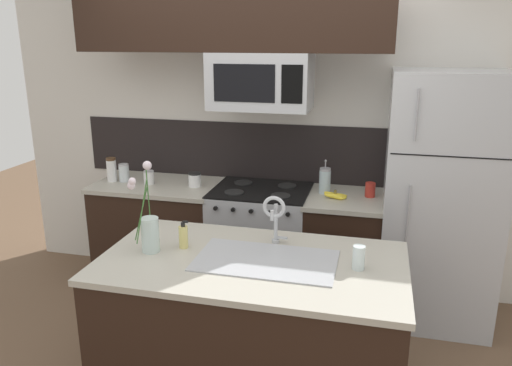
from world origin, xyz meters
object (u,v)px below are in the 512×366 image
stove_range (261,243)px  storage_jar_medium (124,173)px  flower_vase (149,231)px  storage_jar_squat (195,180)px  french_press (325,181)px  microwave (261,81)px  drinking_glass (359,258)px  banana_bunch (335,196)px  coffee_tin (370,190)px  refrigerator (440,200)px  dish_soap_bottle (183,236)px  sink_faucet (275,213)px  storage_jar_tall (112,169)px  storage_jar_short (149,177)px

stove_range → storage_jar_medium: (-1.18, -0.02, 0.52)m
stove_range → flower_vase: bearing=-105.0°
storage_jar_squat → french_press: 1.05m
microwave → stove_range: bearing=90.2°
french_press → drinking_glass: (0.32, -1.29, -0.03)m
banana_bunch → coffee_tin: 0.28m
storage_jar_squat → drinking_glass: drinking_glass is taller
refrigerator → dish_soap_bottle: size_ratio=11.27×
storage_jar_medium → dish_soap_bottle: dish_soap_bottle is taller
sink_faucet → stove_range: bearing=107.4°
coffee_tin → flower_vase: bearing=-131.6°
stove_range → dish_soap_bottle: 1.31m
stove_range → storage_jar_squat: bearing=-179.0°
microwave → storage_jar_squat: (-0.55, 0.01, -0.80)m
storage_jar_tall → storage_jar_short: storage_jar_tall is taller
stove_range → french_press: bearing=7.0°
coffee_tin → banana_bunch: bearing=-156.5°
flower_vase → refrigerator: bearing=37.7°
drinking_glass → french_press: bearing=104.0°
coffee_tin → flower_vase: flower_vase is taller
flower_vase → french_press: bearing=58.1°
coffee_tin → dish_soap_bottle: bearing=-129.3°
microwave → storage_jar_short: 1.24m
banana_bunch → drinking_glass: drinking_glass is taller
storage_jar_squat → flower_vase: 1.29m
coffee_tin → stove_range: bearing=-176.6°
storage_jar_squat → french_press: bearing=3.8°
stove_range → drinking_glass: size_ratio=7.21×
stove_range → storage_jar_short: 1.07m
storage_jar_squat → sink_faucet: sink_faucet is taller
storage_jar_tall → flower_vase: bearing=-53.0°
refrigerator → dish_soap_bottle: refrigerator is taller
stove_range → dish_soap_bottle: size_ratio=5.64×
storage_jar_medium → dish_soap_bottle: bearing=-49.5°
stove_range → storage_jar_squat: 0.75m
sink_faucet → dish_soap_bottle: (-0.50, -0.15, -0.13)m
refrigerator → flower_vase: refrigerator is taller
storage_jar_medium → dish_soap_bottle: (1.00, -1.17, -0.01)m
french_press → dish_soap_bottle: french_press is taller
storage_jar_tall → drinking_glass: size_ratio=1.56×
drinking_glass → refrigerator: bearing=67.1°
microwave → french_press: 0.90m
banana_bunch → drinking_glass: (0.23, -1.17, 0.04)m
coffee_tin → dish_soap_bottle: (-1.01, -1.24, 0.01)m
banana_bunch → sink_faucet: (-0.26, -0.97, 0.18)m
storage_jar_medium → storage_jar_short: bearing=-4.4°
coffee_tin → flower_vase: size_ratio=0.22×
french_press → sink_faucet: bearing=-98.8°
stove_range → flower_vase: 1.44m
storage_jar_medium → drinking_glass: (1.99, -1.21, -0.01)m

